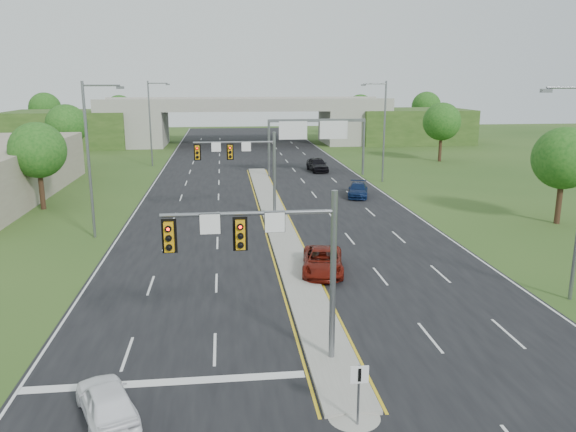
# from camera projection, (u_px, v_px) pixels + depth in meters

# --- Properties ---
(ground) EXTENTS (240.00, 240.00, 0.00)m
(ground) POSITION_uv_depth(u_px,v_px,m) (331.00, 360.00, 22.69)
(ground) COLOR #2A491A
(ground) RESTS_ON ground
(road) EXTENTS (24.00, 160.00, 0.02)m
(road) POSITION_uv_depth(u_px,v_px,m) (266.00, 193.00, 56.48)
(road) COLOR black
(road) RESTS_ON ground
(median) EXTENTS (2.00, 54.00, 0.16)m
(median) POSITION_uv_depth(u_px,v_px,m) (277.00, 221.00, 44.87)
(median) COLOR gray
(median) RESTS_ON road
(median_nose) EXTENTS (2.00, 2.00, 0.16)m
(median_nose) POSITION_uv_depth(u_px,v_px,m) (354.00, 415.00, 18.80)
(median_nose) COLOR gray
(median_nose) RESTS_ON road
(lane_markings) EXTENTS (23.72, 160.00, 0.01)m
(lane_markings) POSITION_uv_depth(u_px,v_px,m) (264.00, 206.00, 50.53)
(lane_markings) COLOR gold
(lane_markings) RESTS_ON road
(signal_mast_near) EXTENTS (6.62, 0.60, 7.00)m
(signal_mast_near) POSITION_uv_depth(u_px,v_px,m) (275.00, 251.00, 21.25)
(signal_mast_near) COLOR slate
(signal_mast_near) RESTS_ON ground
(signal_mast_far) EXTENTS (6.62, 0.60, 7.00)m
(signal_mast_far) POSITION_uv_depth(u_px,v_px,m) (247.00, 160.00, 45.39)
(signal_mast_far) COLOR slate
(signal_mast_far) RESTS_ON ground
(keep_right_sign) EXTENTS (0.60, 0.13, 2.20)m
(keep_right_sign) POSITION_uv_depth(u_px,v_px,m) (359.00, 385.00, 17.96)
(keep_right_sign) COLOR slate
(keep_right_sign) RESTS_ON ground
(sign_gantry) EXTENTS (11.58, 0.44, 6.67)m
(sign_gantry) POSITION_uv_depth(u_px,v_px,m) (316.00, 131.00, 65.58)
(sign_gantry) COLOR slate
(sign_gantry) RESTS_ON ground
(overpass) EXTENTS (80.00, 14.00, 8.10)m
(overpass) POSITION_uv_depth(u_px,v_px,m) (246.00, 124.00, 99.10)
(overpass) COLOR gray
(overpass) RESTS_ON ground
(lightpole_l_mid) EXTENTS (2.85, 0.25, 11.00)m
(lightpole_l_mid) POSITION_uv_depth(u_px,v_px,m) (91.00, 153.00, 39.08)
(lightpole_l_mid) COLOR slate
(lightpole_l_mid) RESTS_ON ground
(lightpole_l_far) EXTENTS (2.85, 0.25, 11.00)m
(lightpole_l_far) POSITION_uv_depth(u_px,v_px,m) (151.00, 119.00, 72.88)
(lightpole_l_far) COLOR slate
(lightpole_l_far) RESTS_ON ground
(lightpole_r_far) EXTENTS (2.85, 0.25, 11.00)m
(lightpole_r_far) POSITION_uv_depth(u_px,v_px,m) (383.00, 127.00, 61.36)
(lightpole_r_far) COLOR slate
(lightpole_r_far) RESTS_ON ground
(tree_l_near) EXTENTS (4.80, 4.80, 7.60)m
(tree_l_near) POSITION_uv_depth(u_px,v_px,m) (38.00, 150.00, 48.21)
(tree_l_near) COLOR #382316
(tree_l_near) RESTS_ON ground
(tree_l_mid) EXTENTS (5.20, 5.20, 8.12)m
(tree_l_mid) POSITION_uv_depth(u_px,v_px,m) (67.00, 125.00, 71.82)
(tree_l_mid) COLOR #382316
(tree_l_mid) RESTS_ON ground
(tree_r_near) EXTENTS (4.80, 4.80, 7.60)m
(tree_r_near) POSITION_uv_depth(u_px,v_px,m) (564.00, 158.00, 43.24)
(tree_r_near) COLOR #382316
(tree_r_near) RESTS_ON ground
(tree_r_mid) EXTENTS (5.20, 5.20, 8.12)m
(tree_r_mid) POSITION_uv_depth(u_px,v_px,m) (442.00, 122.00, 77.40)
(tree_r_mid) COLOR #382316
(tree_r_mid) RESTS_ON ground
(tree_back_a) EXTENTS (6.00, 6.00, 8.85)m
(tree_back_a) POSITION_uv_depth(u_px,v_px,m) (45.00, 108.00, 107.84)
(tree_back_a) COLOR #382316
(tree_back_a) RESTS_ON ground
(tree_back_b) EXTENTS (5.60, 5.60, 8.32)m
(tree_back_b) POSITION_uv_depth(u_px,v_px,m) (120.00, 110.00, 109.48)
(tree_back_b) COLOR #382316
(tree_back_b) RESTS_ON ground
(tree_back_c) EXTENTS (5.60, 5.60, 8.32)m
(tree_back_c) POSITION_uv_depth(u_px,v_px,m) (360.00, 108.00, 114.84)
(tree_back_c) COLOR #382316
(tree_back_c) RESTS_ON ground
(tree_back_d) EXTENTS (6.00, 6.00, 8.85)m
(tree_back_d) POSITION_uv_depth(u_px,v_px,m) (426.00, 106.00, 116.33)
(tree_back_d) COLOR #382316
(tree_back_d) RESTS_ON ground
(car_white) EXTENTS (2.93, 4.18, 1.32)m
(car_white) POSITION_uv_depth(u_px,v_px,m) (107.00, 401.00, 18.56)
(car_white) COLOR white
(car_white) RESTS_ON road
(car_far_a) EXTENTS (3.11, 5.34, 1.40)m
(car_far_a) POSITION_uv_depth(u_px,v_px,m) (323.00, 261.00, 32.86)
(car_far_a) COLOR #611209
(car_far_a) RESTS_ON road
(car_far_b) EXTENTS (2.94, 4.87, 1.32)m
(car_far_b) POSITION_uv_depth(u_px,v_px,m) (358.00, 190.00, 54.45)
(car_far_b) COLOR #0B1B42
(car_far_b) RESTS_ON road
(car_far_c) EXTENTS (2.40, 5.11, 1.69)m
(car_far_c) POSITION_uv_depth(u_px,v_px,m) (317.00, 164.00, 69.80)
(car_far_c) COLOR black
(car_far_c) RESTS_ON road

